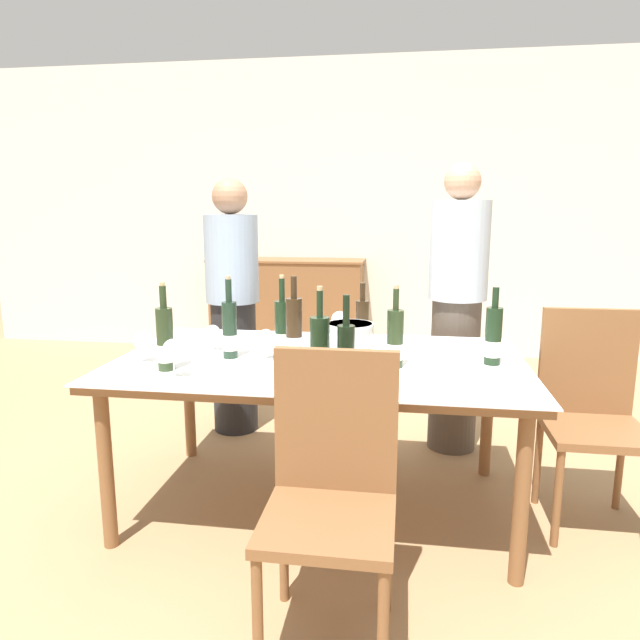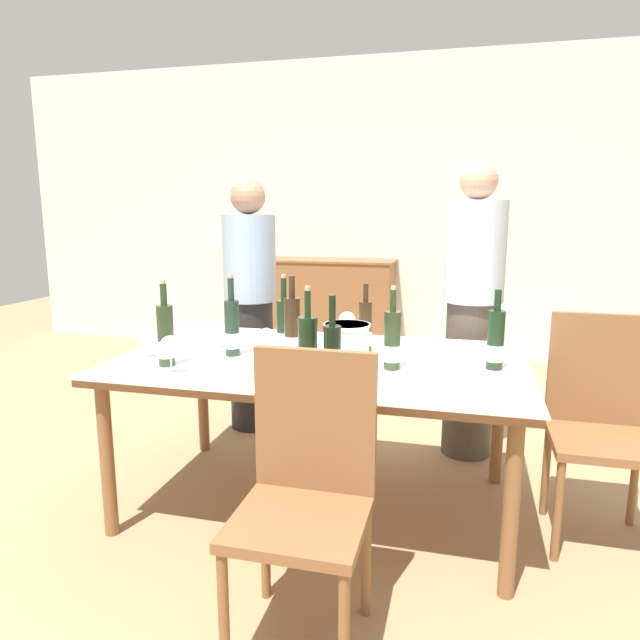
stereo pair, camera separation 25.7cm
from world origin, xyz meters
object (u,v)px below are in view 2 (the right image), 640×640
object	(u,v)px
chair_near_front	(307,479)
wine_bottle_7	(232,329)
wine_bottle_8	(308,355)
chair_right_end	(601,413)
wine_glass_2	(170,347)
wine_glass_3	(218,331)
wine_bottle_4	(332,361)
wine_glass_1	(356,366)
wine_glass_0	(266,337)
ice_bucket	(347,344)
wine_bottle_1	(392,342)
wine_bottle_5	(284,328)
wine_bottle_3	(495,341)
wine_bottle_0	(166,337)
wine_bottle_2	(365,328)
person_host	(250,306)
dining_table	(320,371)
wine_bottle_6	(292,332)
wine_glass_4	(347,321)
wine_glass_5	(148,338)
sideboard_cabinet	(318,307)
person_guest_left	(472,313)

from	to	relation	value
chair_near_front	wine_bottle_7	bearing A→B (deg)	127.63
wine_bottle_7	wine_bottle_8	distance (m)	0.62
chair_right_end	wine_glass_2	bearing A→B (deg)	-164.68
wine_glass_2	wine_glass_3	distance (m)	0.46
wine_bottle_4	wine_glass_1	world-z (taller)	wine_bottle_4
wine_glass_0	ice_bucket	bearing A→B (deg)	-8.43
wine_bottle_7	wine_glass_2	world-z (taller)	wine_bottle_7
wine_bottle_1	wine_bottle_5	world-z (taller)	wine_bottle_5
wine_bottle_3	wine_glass_2	distance (m)	1.37
wine_bottle_0	wine_bottle_4	xyz separation A→B (m)	(0.79, -0.19, -0.00)
wine_glass_2	wine_glass_3	world-z (taller)	wine_glass_2
wine_bottle_2	wine_bottle_7	xyz separation A→B (m)	(-0.59, -0.21, 0.01)
wine_bottle_7	wine_glass_0	bearing A→B (deg)	-3.48
wine_bottle_1	wine_glass_1	world-z (taller)	wine_bottle_1
wine_bottle_0	person_host	distance (m)	1.18
wine_bottle_8	dining_table	bearing A→B (deg)	98.46
wine_bottle_3	wine_bottle_5	xyz separation A→B (m)	(-0.95, 0.01, 0.00)
wine_bottle_8	wine_glass_0	distance (m)	0.49
wine_bottle_2	wine_bottle_7	distance (m)	0.63
wine_glass_3	wine_bottle_1	bearing A→B (deg)	-10.42
dining_table	wine_bottle_6	distance (m)	0.25
wine_glass_2	chair_near_front	size ratio (longest dim) A/B	0.17
wine_bottle_5	wine_glass_4	xyz separation A→B (m)	(0.23, 0.36, -0.02)
wine_bottle_8	wine_glass_1	bearing A→B (deg)	15.22
wine_glass_4	wine_bottle_4	bearing A→B (deg)	-81.90
wine_glass_3	wine_bottle_8	bearing A→B (deg)	-40.44
wine_bottle_0	wine_glass_1	world-z (taller)	wine_bottle_0
ice_bucket	wine_glass_5	xyz separation A→B (m)	(-0.92, -0.07, -0.01)
wine_glass_1	wine_glass_4	xyz separation A→B (m)	(-0.20, 0.79, 0.02)
wine_bottle_1	chair_near_front	distance (m)	0.78
wine_glass_2	wine_bottle_1	bearing A→B (deg)	18.82
ice_bucket	wine_bottle_6	world-z (taller)	wine_bottle_6
wine_bottle_3	wine_bottle_5	world-z (taller)	wine_bottle_5
sideboard_cabinet	wine_glass_3	world-z (taller)	sideboard_cabinet
wine_bottle_2	wine_bottle_6	bearing A→B (deg)	-135.41
sideboard_cabinet	ice_bucket	xyz separation A→B (m)	(0.90, -2.93, 0.36)
wine_bottle_0	chair_near_front	size ratio (longest dim) A/B	0.40
sideboard_cabinet	wine_bottle_4	size ratio (longest dim) A/B	4.01
person_guest_left	chair_near_front	bearing A→B (deg)	-108.03
wine_bottle_1	wine_bottle_4	world-z (taller)	wine_bottle_4
sideboard_cabinet	wine_glass_4	world-z (taller)	sideboard_cabinet
wine_bottle_1	wine_glass_4	xyz separation A→B (m)	(-0.30, 0.49, -0.02)
ice_bucket	wine_glass_4	distance (m)	0.52
wine_bottle_7	person_guest_left	size ratio (longest dim) A/B	0.23
wine_bottle_7	chair_right_end	world-z (taller)	wine_bottle_7
wine_bottle_6	wine_bottle_7	size ratio (longest dim) A/B	1.03
wine_bottle_1	wine_glass_2	distance (m)	0.93
wine_bottle_7	chair_right_end	size ratio (longest dim) A/B	0.39
wine_bottle_7	wine_glass_4	distance (m)	0.63
wine_glass_2	wine_glass_4	size ratio (longest dim) A/B	1.06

